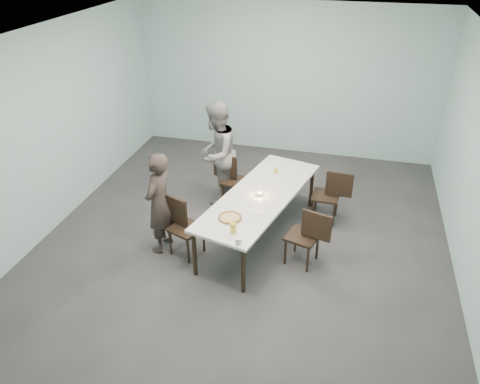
% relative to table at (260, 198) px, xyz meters
% --- Properties ---
extents(ground, '(7.00, 7.00, 0.00)m').
position_rel_table_xyz_m(ground, '(-0.19, -0.24, -0.69)').
color(ground, '#333335').
rests_on(ground, ground).
extents(room_shell, '(6.02, 7.02, 3.01)m').
position_rel_table_xyz_m(room_shell, '(-0.19, -0.24, 1.33)').
color(room_shell, '#A5CDCF').
rests_on(room_shell, ground).
extents(table, '(1.50, 2.74, 0.75)m').
position_rel_table_xyz_m(table, '(0.00, 0.00, 0.00)').
color(table, white).
rests_on(table, ground).
extents(chair_near_left, '(0.65, 0.54, 0.87)m').
position_rel_table_xyz_m(chair_near_left, '(-1.00, -0.63, -0.19)').
color(chair_near_left, black).
rests_on(chair_near_left, ground).
extents(chair_far_left, '(0.64, 0.48, 0.87)m').
position_rel_table_xyz_m(chair_far_left, '(-0.68, 0.88, -0.19)').
color(chair_far_left, black).
rests_on(chair_far_left, ground).
extents(chair_near_right, '(0.65, 0.52, 0.87)m').
position_rel_table_xyz_m(chair_near_right, '(0.78, -0.47, -0.19)').
color(chair_near_right, black).
rests_on(chair_near_right, ground).
extents(chair_far_right, '(0.62, 0.45, 0.87)m').
position_rel_table_xyz_m(chair_far_right, '(0.99, 0.75, -0.19)').
color(chair_far_right, black).
rests_on(chair_far_right, ground).
extents(diner_near, '(0.42, 0.59, 1.53)m').
position_rel_table_xyz_m(diner_near, '(-1.32, -0.63, 0.07)').
color(diner_near, black).
rests_on(diner_near, ground).
extents(diner_far, '(0.73, 0.90, 1.75)m').
position_rel_table_xyz_m(diner_far, '(-0.94, 0.93, 0.18)').
color(diner_far, slate).
rests_on(diner_far, ground).
extents(pizza, '(0.34, 0.34, 0.04)m').
position_rel_table_xyz_m(pizza, '(-0.25, -0.75, 0.08)').
color(pizza, white).
rests_on(pizza, table).
extents(side_plate, '(0.18, 0.18, 0.01)m').
position_rel_table_xyz_m(side_plate, '(0.05, -0.49, 0.06)').
color(side_plate, white).
rests_on(side_plate, table).
extents(beer_glass, '(0.08, 0.08, 0.15)m').
position_rel_table_xyz_m(beer_glass, '(-0.12, -1.05, 0.13)').
color(beer_glass, gold).
rests_on(beer_glass, table).
extents(water_tumbler, '(0.08, 0.08, 0.09)m').
position_rel_table_xyz_m(water_tumbler, '(0.00, -1.27, 0.10)').
color(water_tumbler, silver).
rests_on(water_tumbler, table).
extents(tealight, '(0.06, 0.06, 0.05)m').
position_rel_table_xyz_m(tealight, '(0.00, -0.03, 0.08)').
color(tealight, silver).
rests_on(tealight, table).
extents(amber_tumbler, '(0.07, 0.07, 0.08)m').
position_rel_table_xyz_m(amber_tumbler, '(0.10, 0.71, 0.10)').
color(amber_tumbler, gold).
rests_on(amber_tumbler, table).
extents(menu, '(0.34, 0.29, 0.01)m').
position_rel_table_xyz_m(menu, '(0.01, 0.80, 0.06)').
color(menu, silver).
rests_on(menu, table).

